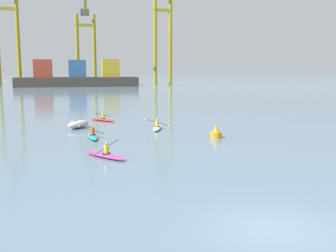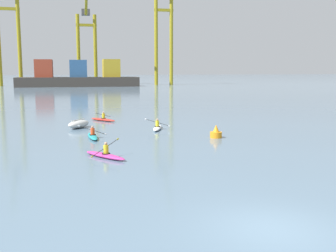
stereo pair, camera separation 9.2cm
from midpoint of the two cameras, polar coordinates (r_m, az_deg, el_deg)
ground_plane at (r=13.86m, az=14.52°, el=-13.96°), size 800.00×800.00×0.00m
container_barge at (r=126.82m, az=-12.77°, el=6.81°), size 36.69×8.28×8.36m
gantry_crane_west at (r=137.29m, az=-21.99°, el=13.10°), size 7.26×16.36×37.99m
gantry_crane_west_mid at (r=141.04m, az=-11.66°, el=12.40°), size 6.88×19.01×31.98m
gantry_crane_east_mid at (r=137.92m, az=-0.71°, el=14.11°), size 6.46×18.15×42.32m
capsized_dinghy at (r=36.33m, az=-12.70°, el=0.27°), size 2.45×2.73×0.76m
channel_buoy at (r=30.59m, az=6.77°, el=-1.00°), size 0.90×0.90×1.00m
kayak_white at (r=34.65m, az=-1.60°, el=-0.20°), size 2.13×3.41×0.97m
kayak_magenta at (r=23.83m, az=-9.00°, el=-4.08°), size 2.46×3.12×1.07m
kayak_teal at (r=30.80m, az=-10.77°, el=-1.38°), size 2.17×3.43×1.06m
kayak_red at (r=40.94m, az=-9.35°, el=0.96°), size 2.58×3.04×0.96m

